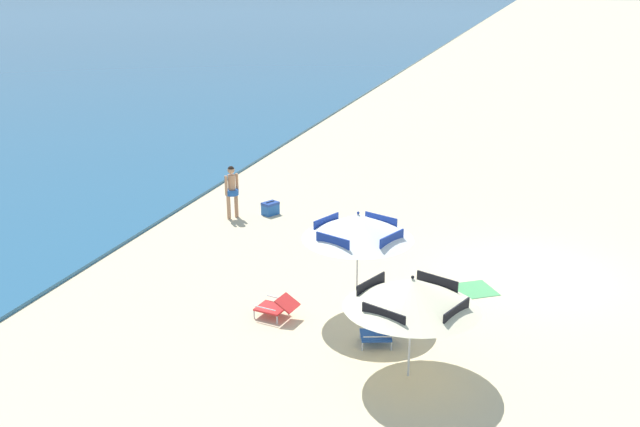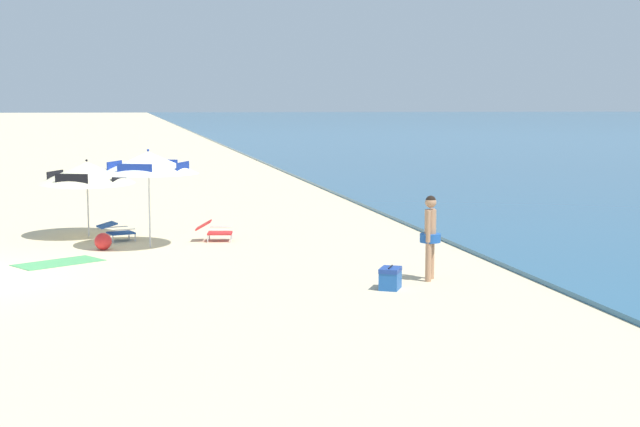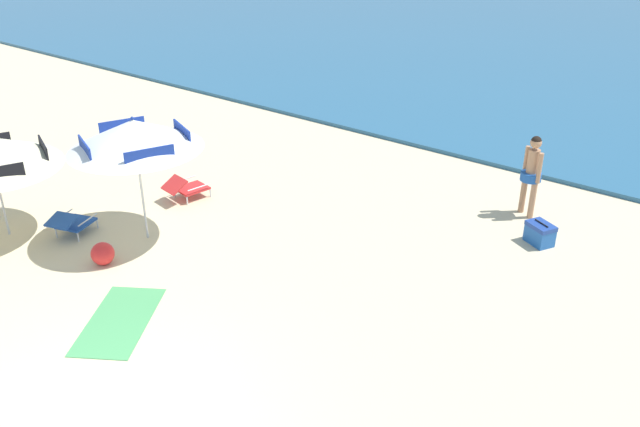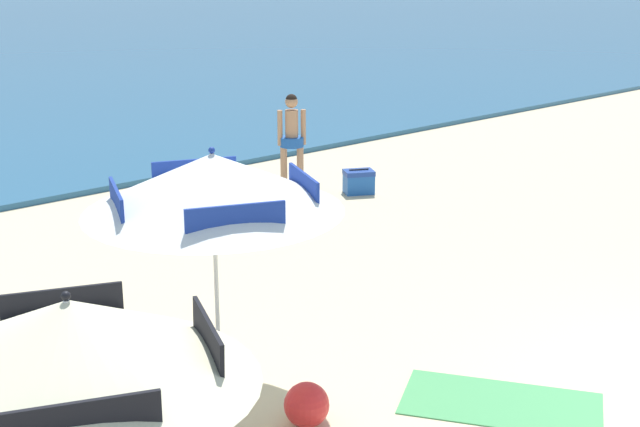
{
  "view_description": "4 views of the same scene",
  "coord_description": "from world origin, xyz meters",
  "px_view_note": "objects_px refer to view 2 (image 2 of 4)",
  "views": [
    {
      "loc": [
        -16.37,
        0.43,
        6.75
      ],
      "look_at": [
        -0.38,
        5.28,
        1.2
      ],
      "focal_mm": 38.32,
      "sensor_mm": 36.0,
      "label": 1
    },
    {
      "loc": [
        18.08,
        3.17,
        3.37
      ],
      "look_at": [
        0.75,
        6.84,
        1.21
      ],
      "focal_mm": 50.16,
      "sensor_mm": 36.0,
      "label": 2
    },
    {
      "loc": [
        5.82,
        -3.04,
        5.89
      ],
      "look_at": [
        -0.56,
        5.25,
        0.67
      ],
      "focal_mm": 37.08,
      "sensor_mm": 36.0,
      "label": 3
    },
    {
      "loc": [
        -7.71,
        -2.89,
        4.04
      ],
      "look_at": [
        -0.6,
        5.2,
        0.83
      ],
      "focal_mm": 50.52,
      "sensor_mm": 36.0,
      "label": 4
    }
  ],
  "objects_px": {
    "lounge_chair_beside_umbrella": "(116,230)",
    "beach_ball": "(103,241)",
    "lounge_chair_under_umbrella": "(214,230)",
    "cooler_box": "(390,278)",
    "beach_umbrella_striped_second": "(87,172)",
    "beach_towel": "(59,263)",
    "person_standing_near_shore": "(430,231)",
    "beach_umbrella_striped_main": "(148,163)"
  },
  "relations": [
    {
      "from": "beach_towel",
      "to": "beach_umbrella_striped_second",
      "type": "bearing_deg",
      "value": 173.26
    },
    {
      "from": "beach_umbrella_striped_second",
      "to": "beach_towel",
      "type": "xyz_separation_m",
      "value": [
        3.91,
        -0.46,
        -1.65
      ]
    },
    {
      "from": "beach_towel",
      "to": "lounge_chair_under_umbrella",
      "type": "bearing_deg",
      "value": 124.39
    },
    {
      "from": "cooler_box",
      "to": "beach_towel",
      "type": "distance_m",
      "value": 7.43
    },
    {
      "from": "beach_umbrella_striped_main",
      "to": "lounge_chair_beside_umbrella",
      "type": "bearing_deg",
      "value": -145.1
    },
    {
      "from": "beach_ball",
      "to": "beach_towel",
      "type": "distance_m",
      "value": 1.83
    },
    {
      "from": "beach_umbrella_striped_second",
      "to": "lounge_chair_under_umbrella",
      "type": "distance_m",
      "value": 3.7
    },
    {
      "from": "person_standing_near_shore",
      "to": "beach_towel",
      "type": "height_order",
      "value": "person_standing_near_shore"
    },
    {
      "from": "beach_umbrella_striped_second",
      "to": "beach_towel",
      "type": "bearing_deg",
      "value": -6.74
    },
    {
      "from": "lounge_chair_under_umbrella",
      "to": "lounge_chair_beside_umbrella",
      "type": "distance_m",
      "value": 2.44
    },
    {
      "from": "person_standing_near_shore",
      "to": "cooler_box",
      "type": "xyz_separation_m",
      "value": [
        0.65,
        -0.98,
        -0.75
      ]
    },
    {
      "from": "beach_umbrella_striped_main",
      "to": "beach_towel",
      "type": "distance_m",
      "value": 3.32
    },
    {
      "from": "cooler_box",
      "to": "beach_ball",
      "type": "height_order",
      "value": "cooler_box"
    },
    {
      "from": "beach_umbrella_striped_second",
      "to": "beach_ball",
      "type": "distance_m",
      "value": 2.77
    },
    {
      "from": "beach_umbrella_striped_second",
      "to": "beach_towel",
      "type": "height_order",
      "value": "beach_umbrella_striped_second"
    },
    {
      "from": "lounge_chair_under_umbrella",
      "to": "cooler_box",
      "type": "height_order",
      "value": "lounge_chair_under_umbrella"
    },
    {
      "from": "lounge_chair_beside_umbrella",
      "to": "cooler_box",
      "type": "relative_size",
      "value": 1.62
    },
    {
      "from": "lounge_chair_beside_umbrella",
      "to": "cooler_box",
      "type": "bearing_deg",
      "value": 35.65
    },
    {
      "from": "beach_umbrella_striped_main",
      "to": "lounge_chair_under_umbrella",
      "type": "relative_size",
      "value": 3.1
    },
    {
      "from": "cooler_box",
      "to": "beach_towel",
      "type": "relative_size",
      "value": 0.33
    },
    {
      "from": "beach_ball",
      "to": "lounge_chair_beside_umbrella",
      "type": "bearing_deg",
      "value": 168.15
    },
    {
      "from": "lounge_chair_under_umbrella",
      "to": "beach_ball",
      "type": "xyz_separation_m",
      "value": [
        0.84,
        -2.67,
        -0.07
      ]
    },
    {
      "from": "person_standing_near_shore",
      "to": "beach_towel",
      "type": "relative_size",
      "value": 0.91
    },
    {
      "from": "lounge_chair_beside_umbrella",
      "to": "beach_ball",
      "type": "xyz_separation_m",
      "value": [
        1.32,
        -0.28,
        -0.08
      ]
    },
    {
      "from": "beach_umbrella_striped_second",
      "to": "beach_ball",
      "type": "bearing_deg",
      "value": 10.47
    },
    {
      "from": "lounge_chair_beside_umbrella",
      "to": "cooler_box",
      "type": "distance_m",
      "value": 8.63
    },
    {
      "from": "cooler_box",
      "to": "beach_towel",
      "type": "height_order",
      "value": "cooler_box"
    },
    {
      "from": "lounge_chair_under_umbrella",
      "to": "person_standing_near_shore",
      "type": "height_order",
      "value": "person_standing_near_shore"
    },
    {
      "from": "lounge_chair_under_umbrella",
      "to": "beach_towel",
      "type": "height_order",
      "value": "lounge_chair_under_umbrella"
    },
    {
      "from": "lounge_chair_under_umbrella",
      "to": "beach_towel",
      "type": "bearing_deg",
      "value": -55.61
    },
    {
      "from": "beach_umbrella_striped_main",
      "to": "person_standing_near_shore",
      "type": "bearing_deg",
      "value": 45.03
    },
    {
      "from": "beach_umbrella_striped_second",
      "to": "beach_towel",
      "type": "relative_size",
      "value": 1.52
    },
    {
      "from": "beach_towel",
      "to": "person_standing_near_shore",
      "type": "bearing_deg",
      "value": 64.37
    },
    {
      "from": "beach_umbrella_striped_second",
      "to": "cooler_box",
      "type": "bearing_deg",
      "value": 35.61
    },
    {
      "from": "beach_umbrella_striped_main",
      "to": "beach_towel",
      "type": "height_order",
      "value": "beach_umbrella_striped_main"
    },
    {
      "from": "person_standing_near_shore",
      "to": "beach_ball",
      "type": "relative_size",
      "value": 4.1
    },
    {
      "from": "lounge_chair_beside_umbrella",
      "to": "beach_towel",
      "type": "distance_m",
      "value": 3.15
    },
    {
      "from": "beach_umbrella_striped_second",
      "to": "cooler_box",
      "type": "distance_m",
      "value": 9.95
    },
    {
      "from": "beach_umbrella_striped_second",
      "to": "lounge_chair_beside_umbrella",
      "type": "height_order",
      "value": "beach_umbrella_striped_second"
    },
    {
      "from": "person_standing_near_shore",
      "to": "beach_ball",
      "type": "bearing_deg",
      "value": -128.69
    },
    {
      "from": "beach_umbrella_striped_main",
      "to": "beach_towel",
      "type": "relative_size",
      "value": 1.67
    },
    {
      "from": "beach_umbrella_striped_second",
      "to": "beach_umbrella_striped_main",
      "type": "bearing_deg",
      "value": 35.08
    }
  ]
}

